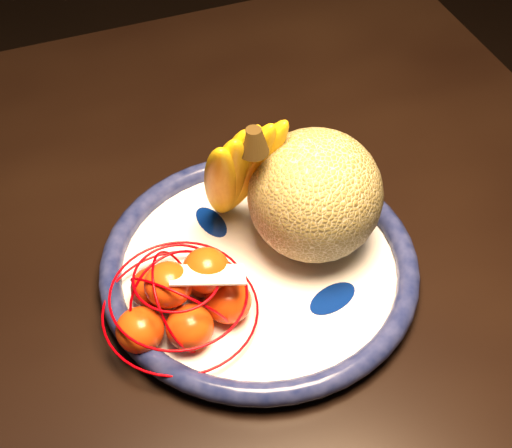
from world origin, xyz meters
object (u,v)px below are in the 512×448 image
object	(u,v)px
banana_bunch	(236,169)
mandarin_bag	(183,297)
fruit_bowl	(259,267)
dining_table	(40,305)
cantaloupe	(315,195)

from	to	relation	value
banana_bunch	mandarin_bag	size ratio (longest dim) A/B	1.05
banana_bunch	mandarin_bag	xyz separation A→B (m)	(-0.09, -0.10, -0.06)
fruit_bowl	banana_bunch	distance (m)	0.11
dining_table	banana_bunch	bearing A→B (deg)	-10.87
fruit_bowl	banana_bunch	xyz separation A→B (m)	(-0.00, 0.06, 0.09)
fruit_bowl	cantaloupe	distance (m)	0.10
cantaloupe	banana_bunch	size ratio (longest dim) A/B	0.79
fruit_bowl	mandarin_bag	bearing A→B (deg)	-159.39
mandarin_bag	banana_bunch	bearing A→B (deg)	47.29
cantaloupe	banana_bunch	distance (m)	0.09
dining_table	mandarin_bag	world-z (taller)	mandarin_bag
fruit_bowl	mandarin_bag	xyz separation A→B (m)	(-0.09, -0.03, 0.03)
cantaloupe	mandarin_bag	xyz separation A→B (m)	(-0.16, -0.05, -0.04)
cantaloupe	mandarin_bag	world-z (taller)	cantaloupe
mandarin_bag	cantaloupe	bearing A→B (deg)	17.58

